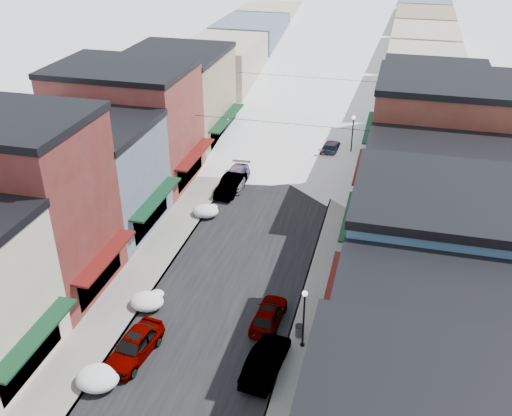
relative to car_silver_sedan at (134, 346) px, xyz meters
The scene contains 30 objects.
road 44.61m from the car_silver_sedan, 85.50° to the left, with size 10.00×160.00×0.01m, color black.
sidewalk_left 44.58m from the car_silver_sedan, 93.99° to the left, with size 3.20×160.00×0.15m, color gray.
sidewalk_right 45.60m from the car_silver_sedan, 77.20° to the left, with size 3.20×160.00×0.15m, color gray.
curb_left 44.50m from the car_silver_sedan, 92.00° to the left, with size 0.10×160.00×0.15m, color slate.
curb_right 45.28m from the car_silver_sedan, 79.12° to the left, with size 0.10×160.00×0.15m, color slate.
bldg_l_brick_near 12.58m from the car_silver_sedan, 154.04° to the left, with size 12.30×8.20×12.50m.
bldg_l_grayblue 17.00m from the car_silver_sedan, 125.75° to the left, with size 11.30×9.20×9.00m.
bldg_l_brick_far 25.32m from the car_silver_sedan, 115.45° to the left, with size 13.30×9.20×11.00m.
bldg_l_tan 34.14m from the car_silver_sedan, 106.62° to the left, with size 11.30×11.20×10.00m.
bldg_r_green 17.52m from the car_silver_sedan, 11.97° to the right, with size 11.30×9.20×9.50m.
bldg_r_blue 18.12m from the car_silver_sedan, 18.12° to the left, with size 11.30×9.20×10.50m.
bldg_r_cream 22.77m from the car_silver_sedan, 40.07° to the left, with size 12.30×9.20×9.00m.
bldg_r_brick_far 29.80m from the car_silver_sedan, 52.98° to the left, with size 13.30×9.20×11.50m.
bldg_r_tan 37.60m from the car_silver_sedan, 63.49° to the left, with size 11.30×11.20×9.50m.
distant_blocks 67.63m from the car_silver_sedan, 87.03° to the left, with size 34.00×55.00×8.00m.
overhead_cables 32.60m from the car_silver_sedan, 83.75° to the left, with size 16.40×15.04×0.04m.
car_silver_sedan is the anchor object (origin of this frame).
car_dark_hatch 21.90m from the car_silver_sedan, 91.56° to the left, with size 1.62×4.66×1.53m, color black.
car_silver_wagon 23.56m from the car_silver_sedan, 91.44° to the left, with size 2.05×5.04×1.46m, color #A8ACB0.
car_green_sedan 7.84m from the car_silver_sedan, ahead, with size 1.64×4.69×1.55m, color black.
car_gray_suv 8.53m from the car_silver_sedan, 34.82° to the left, with size 1.69×4.19×1.43m, color #9EA2A7.
car_black_sedan 33.79m from the car_silver_sedan, 77.51° to the left, with size 2.09×5.14×1.49m, color black.
car_lane_silver 35.22m from the car_silver_sedan, 85.89° to the left, with size 1.67×4.15×1.41m, color gray.
car_lane_white 52.24m from the car_silver_sedan, 84.28° to the left, with size 2.48×5.37×1.49m, color white.
trash_can 9.98m from the car_silver_sedan, 23.47° to the left, with size 0.50×0.50×0.84m.
streetlamp_near 10.22m from the car_silver_sedan, 18.62° to the left, with size 0.34×0.34×4.09m.
streetlamp_far 32.94m from the car_silver_sedan, 73.47° to the left, with size 0.40×0.40×4.83m.
snow_pile_near 2.74m from the car_silver_sedan, 111.29° to the right, with size 2.48×2.73×1.05m.
snow_pile_mid 4.69m from the car_silver_sedan, 104.41° to the left, with size 2.27×2.60×0.96m.
snow_pile_far 17.24m from the car_silver_sedan, 94.60° to the left, with size 2.23×2.57×0.94m.
Camera 1 is at (9.80, -7.36, 24.11)m, focal length 40.00 mm.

